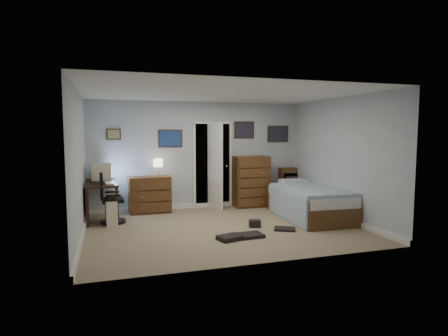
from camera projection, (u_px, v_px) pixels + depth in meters
The scene contains 15 objects.
floor at pixel (223, 228), 7.04m from camera, with size 5.00×4.00×0.02m, color tan.
computer_desk at pixel (96, 191), 7.66m from camera, with size 0.71×1.38×0.78m.
crt_monitor at pixel (101, 172), 7.81m from camera, with size 0.42×0.40×0.37m.
keyboard at pixel (109, 183), 7.39m from camera, with size 0.16×0.41×0.02m, color beige.
pc_tower at pixel (111, 213), 7.26m from camera, with size 0.24×0.45×0.47m.
office_chair at pixel (110, 204), 7.37m from camera, with size 0.50×0.50×1.00m.
media_stack at pixel (96, 194), 8.46m from camera, with size 0.16×0.16×0.82m, color maroon.
low_dresser at pixel (150, 195), 8.35m from camera, with size 0.91×0.45×0.81m, color brown.
table_lamp at pixel (158, 163), 8.34m from camera, with size 0.21×0.21×0.39m.
doorway at pixel (209, 164), 9.21m from camera, with size 0.96×1.12×2.05m.
tall_dresser at pixel (251, 181), 9.02m from camera, with size 0.83×0.49×1.22m, color brown.
headboard_bookcase at pixel (298, 184), 9.53m from camera, with size 1.01×0.27×0.90m.
bed at pixel (309, 202), 7.87m from camera, with size 1.25×2.20×0.70m.
wall_posters at pixel (221, 134), 8.92m from camera, with size 4.38×0.04×0.60m.
floor_clutter at pixel (251, 233), 6.56m from camera, with size 1.63×0.97×0.13m.
Camera 1 is at (-2.02, -6.60, 1.79)m, focal length 30.00 mm.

